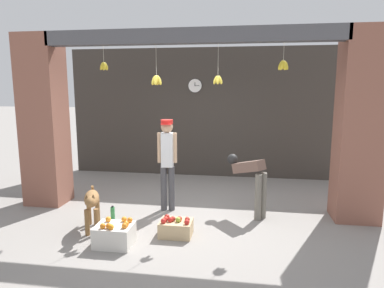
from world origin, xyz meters
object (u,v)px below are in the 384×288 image
(worker_stooping, at_px, (251,177))
(fruit_crate_oranges, at_px, (115,235))
(shopkeeper, at_px, (167,158))
(fruit_crate_apples, at_px, (176,227))
(wall_clock, at_px, (195,86))
(water_bottle, at_px, (113,213))
(dog, at_px, (92,202))

(worker_stooping, relative_size, fruit_crate_oranges, 1.99)
(shopkeeper, bearing_deg, fruit_crate_apples, 103.20)
(fruit_crate_apples, bearing_deg, worker_stooping, 42.03)
(wall_clock, bearing_deg, fruit_crate_apples, -86.26)
(worker_stooping, xyz_separation_m, fruit_crate_oranges, (-1.87, -1.43, -0.51))
(fruit_crate_apples, height_order, water_bottle, fruit_crate_apples)
(dog, height_order, fruit_crate_apples, dog)
(dog, relative_size, water_bottle, 3.45)
(worker_stooping, bearing_deg, dog, 151.05)
(dog, bearing_deg, wall_clock, 141.44)
(shopkeeper, height_order, worker_stooping, shopkeeper)
(dog, distance_m, shopkeeper, 1.49)
(shopkeeper, distance_m, fruit_crate_oranges, 1.73)
(fruit_crate_apples, bearing_deg, wall_clock, 93.74)
(water_bottle, relative_size, wall_clock, 0.67)
(worker_stooping, distance_m, fruit_crate_apples, 1.57)
(dog, xyz_separation_m, worker_stooping, (2.40, 0.99, 0.23))
(shopkeeper, relative_size, water_bottle, 7.17)
(dog, height_order, shopkeeper, shopkeeper)
(shopkeeper, distance_m, wall_clock, 2.80)
(fruit_crate_apples, bearing_deg, fruit_crate_oranges, -150.27)
(fruit_crate_apples, bearing_deg, shopkeeper, 109.07)
(fruit_crate_oranges, relative_size, fruit_crate_apples, 1.08)
(water_bottle, bearing_deg, fruit_crate_apples, -21.85)
(water_bottle, xyz_separation_m, wall_clock, (0.94, 3.06, 2.10))
(dog, xyz_separation_m, shopkeeper, (0.95, 1.03, 0.51))
(fruit_crate_oranges, height_order, wall_clock, wall_clock)
(dog, relative_size, shopkeeper, 0.48)
(dog, relative_size, worker_stooping, 0.77)
(shopkeeper, relative_size, wall_clock, 4.80)
(water_bottle, bearing_deg, shopkeeper, 34.64)
(dog, bearing_deg, fruit_crate_oranges, 28.29)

